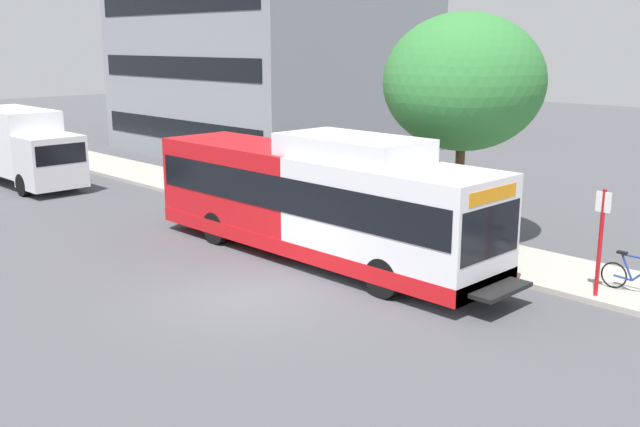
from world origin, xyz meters
TOP-DOWN VIEW (x-y plane):
  - ground_plane at (0.00, 8.00)m, footprint 120.00×120.00m
  - sidewalk_curb at (7.00, 6.00)m, footprint 3.00×56.00m
  - transit_bus at (3.51, 1.08)m, footprint 2.58×12.25m
  - bus_stop_sign_pole at (5.83, -6.16)m, footprint 0.10×0.36m
  - bicycle_parked at (6.67, -6.76)m, footprint 0.52×1.76m
  - street_tree_near_stop at (7.68, -0.84)m, footprint 4.74×4.74m
  - box_truck_background at (2.09, 17.76)m, footprint 2.32×7.01m

SIDE VIEW (x-z plane):
  - ground_plane at x=0.00m, z-range 0.00..0.00m
  - sidewalk_curb at x=7.00m, z-range 0.00..0.14m
  - bicycle_parked at x=6.67m, z-range 0.05..1.07m
  - bus_stop_sign_pole at x=5.83m, z-range 0.35..2.95m
  - transit_bus at x=3.51m, z-range -0.12..3.53m
  - box_truck_background at x=2.09m, z-range 0.12..3.37m
  - street_tree_near_stop at x=7.68m, z-range 1.52..8.32m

